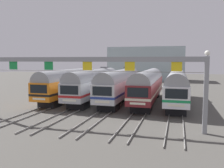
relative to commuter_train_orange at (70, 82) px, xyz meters
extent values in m
plane|color=#4C4944|center=(8.08, 0.01, -2.69)|extent=(160.00, 160.00, 0.00)
cube|color=gray|center=(-0.72, 17.01, -2.61)|extent=(0.07, 70.00, 0.15)
cube|color=gray|center=(0.72, 17.01, -2.61)|extent=(0.07, 70.00, 0.15)
cube|color=gray|center=(3.32, 17.01, -2.61)|extent=(0.07, 70.00, 0.15)
cube|color=gray|center=(4.76, 17.01, -2.61)|extent=(0.07, 70.00, 0.15)
cube|color=gray|center=(7.36, 17.01, -2.61)|extent=(0.07, 70.00, 0.15)
cube|color=gray|center=(8.79, 17.01, -2.61)|extent=(0.07, 70.00, 0.15)
cube|color=gray|center=(11.40, 17.01, -2.61)|extent=(0.07, 70.00, 0.15)
cube|color=gray|center=(12.83, 17.01, -2.61)|extent=(0.07, 70.00, 0.15)
cube|color=gray|center=(15.43, 17.01, -2.61)|extent=(0.07, 70.00, 0.15)
cube|color=gray|center=(16.87, 17.01, -2.61)|extent=(0.07, 70.00, 0.15)
cube|color=orange|center=(0.00, 0.01, -0.46)|extent=(2.85, 18.00, 2.35)
cube|color=black|center=(0.00, 0.01, -0.81)|extent=(2.88, 18.02, 0.28)
cylinder|color=gray|center=(0.00, 0.01, 0.71)|extent=(2.74, 17.64, 2.74)
cube|color=black|center=(0.00, -9.01, 0.01)|extent=(2.28, 0.06, 1.03)
cube|color=silver|center=(0.00, -9.01, -1.21)|extent=(1.71, 0.05, 0.24)
cube|color=black|center=(0.00, -6.29, -2.16)|extent=(2.28, 2.60, 1.05)
cube|color=black|center=(0.00, 6.31, -2.16)|extent=(2.28, 2.60, 1.05)
cube|color=#B2B5BA|center=(4.04, 0.01, -0.46)|extent=(2.85, 18.00, 2.35)
cube|color=#B21E1E|center=(4.04, 0.01, -0.81)|extent=(2.88, 18.02, 0.28)
cylinder|color=gray|center=(4.04, 0.01, 0.71)|extent=(2.74, 17.64, 2.74)
cube|color=black|center=(4.04, -9.01, 0.01)|extent=(2.28, 0.06, 1.03)
cube|color=silver|center=(4.04, -9.01, -1.21)|extent=(1.71, 0.05, 0.24)
cube|color=black|center=(4.04, -6.29, -2.16)|extent=(2.28, 2.60, 1.05)
cube|color=black|center=(4.04, 6.31, -2.16)|extent=(2.28, 2.60, 1.05)
cube|color=#4C4C51|center=(4.04, 5.05, 2.26)|extent=(1.10, 1.10, 0.20)
cube|color=silver|center=(8.08, 0.01, -0.46)|extent=(2.85, 18.00, 2.35)
cube|color=navy|center=(8.08, 0.01, -0.81)|extent=(2.88, 18.02, 0.28)
cylinder|color=gray|center=(8.08, 0.01, 0.71)|extent=(2.74, 17.64, 2.74)
cube|color=black|center=(8.08, -9.01, 0.01)|extent=(2.28, 0.06, 1.03)
cube|color=silver|center=(8.08, -9.01, -1.21)|extent=(1.71, 0.05, 0.24)
cube|color=black|center=(8.08, -6.29, -2.16)|extent=(2.28, 2.60, 1.05)
cube|color=black|center=(8.08, 6.31, -2.16)|extent=(2.28, 2.60, 1.05)
cube|color=#4C4C51|center=(8.08, 5.05, 2.26)|extent=(1.10, 1.10, 0.20)
cube|color=maroon|center=(12.11, 0.01, -0.46)|extent=(2.85, 18.00, 2.35)
cube|color=beige|center=(12.11, 0.01, -0.81)|extent=(2.88, 18.02, 0.28)
cylinder|color=gray|center=(12.11, 0.01, 0.71)|extent=(2.74, 17.64, 2.74)
cube|color=black|center=(12.11, -9.01, 0.01)|extent=(2.28, 0.06, 1.03)
cube|color=silver|center=(12.11, -9.01, -1.21)|extent=(1.71, 0.05, 0.24)
cube|color=black|center=(12.11, -6.29, -2.16)|extent=(2.28, 2.60, 1.05)
cube|color=black|center=(12.11, 6.31, -2.16)|extent=(2.28, 2.60, 1.05)
cube|color=white|center=(16.15, 0.01, -0.46)|extent=(2.85, 18.00, 2.35)
cube|color=#198C4C|center=(16.15, 0.01, -0.81)|extent=(2.88, 18.02, 0.28)
cylinder|color=gray|center=(16.15, 0.01, 0.71)|extent=(2.74, 17.64, 2.74)
cube|color=black|center=(16.15, -9.01, 0.01)|extent=(2.28, 0.06, 1.03)
cube|color=silver|center=(16.15, -9.01, -1.21)|extent=(1.71, 0.05, 0.24)
cube|color=black|center=(16.15, -6.29, -2.16)|extent=(2.28, 2.60, 1.05)
cube|color=black|center=(16.15, 6.31, -2.16)|extent=(2.28, 2.60, 1.05)
cube|color=#4C4C51|center=(16.15, 5.05, 2.26)|extent=(1.10, 1.10, 0.20)
cube|color=gray|center=(18.55, -13.49, 0.56)|extent=(0.36, 0.36, 6.50)
cube|color=gray|center=(8.08, -13.49, 3.56)|extent=(20.95, 0.32, 0.44)
cube|color=#198C3F|center=(0.00, -13.49, 2.94)|extent=(0.90, 0.08, 0.80)
cube|color=#198C3F|center=(4.04, -13.49, 2.94)|extent=(0.90, 0.08, 0.80)
cube|color=yellow|center=(8.08, -13.49, 2.94)|extent=(0.90, 0.08, 0.80)
cube|color=yellow|center=(12.11, -13.49, 2.94)|extent=(0.90, 0.08, 0.80)
cube|color=yellow|center=(16.15, -13.49, 2.94)|extent=(0.90, 0.08, 0.80)
sphere|color=white|center=(18.55, -13.49, 4.06)|extent=(0.44, 0.44, 0.44)
cylinder|color=#3F382D|center=(8.08, -13.49, 2.46)|extent=(20.95, 0.03, 0.03)
cube|color=#9EB2B7|center=(6.71, 40.93, 2.36)|extent=(22.68, 10.00, 10.10)
camera|label=1|loc=(16.31, -34.79, 3.49)|focal=38.93mm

